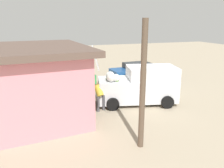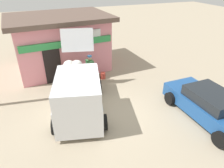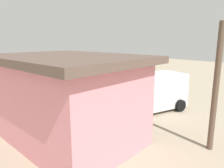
{
  "view_description": "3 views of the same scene",
  "coord_description": "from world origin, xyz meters",
  "px_view_note": "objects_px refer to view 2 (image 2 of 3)",
  "views": [
    {
      "loc": [
        -11.49,
        5.84,
        4.38
      ],
      "look_at": [
        0.4,
        1.65,
        0.79
      ],
      "focal_mm": 35.1,
      "sensor_mm": 36.0,
      "label": 1
    },
    {
      "loc": [
        -2.44,
        -6.97,
        5.59
      ],
      "look_at": [
        0.61,
        1.04,
        0.84
      ],
      "focal_mm": 32.74,
      "sensor_mm": 36.0,
      "label": 2
    },
    {
      "loc": [
        -7.77,
        9.83,
        3.88
      ],
      "look_at": [
        1.44,
        1.2,
        1.21
      ],
      "focal_mm": 33.25,
      "sensor_mm": 36.0,
      "label": 3
    }
  ],
  "objects_px": {
    "storefront_bar": "(61,42)",
    "unloaded_banana_pile": "(81,74)",
    "vendor_standing": "(90,68)",
    "customer_bending": "(64,74)",
    "paint_bucket": "(103,75)",
    "parked_sedan": "(210,106)",
    "delivery_van": "(79,92)"
  },
  "relations": [
    {
      "from": "parked_sedan",
      "to": "paint_bucket",
      "type": "xyz_separation_m",
      "value": [
        -3.1,
        5.1,
        -0.4
      ]
    },
    {
      "from": "parked_sedan",
      "to": "paint_bucket",
      "type": "relative_size",
      "value": 11.68
    },
    {
      "from": "customer_bending",
      "to": "paint_bucket",
      "type": "height_order",
      "value": "customer_bending"
    },
    {
      "from": "vendor_standing",
      "to": "unloaded_banana_pile",
      "type": "xyz_separation_m",
      "value": [
        -0.38,
        0.88,
        -0.7
      ]
    },
    {
      "from": "unloaded_banana_pile",
      "to": "paint_bucket",
      "type": "height_order",
      "value": "unloaded_banana_pile"
    },
    {
      "from": "unloaded_banana_pile",
      "to": "vendor_standing",
      "type": "bearing_deg",
      "value": -66.65
    },
    {
      "from": "storefront_bar",
      "to": "unloaded_banana_pile",
      "type": "height_order",
      "value": "storefront_bar"
    },
    {
      "from": "customer_bending",
      "to": "unloaded_banana_pile",
      "type": "height_order",
      "value": "customer_bending"
    },
    {
      "from": "vendor_standing",
      "to": "customer_bending",
      "type": "bearing_deg",
      "value": -176.67
    },
    {
      "from": "vendor_standing",
      "to": "unloaded_banana_pile",
      "type": "height_order",
      "value": "vendor_standing"
    },
    {
      "from": "vendor_standing",
      "to": "paint_bucket",
      "type": "relative_size",
      "value": 4.39
    },
    {
      "from": "parked_sedan",
      "to": "customer_bending",
      "type": "distance_m",
      "value": 7.16
    },
    {
      "from": "vendor_standing",
      "to": "customer_bending",
      "type": "relative_size",
      "value": 1.13
    },
    {
      "from": "customer_bending",
      "to": "paint_bucket",
      "type": "relative_size",
      "value": 3.9
    },
    {
      "from": "paint_bucket",
      "to": "customer_bending",
      "type": "bearing_deg",
      "value": -171.2
    },
    {
      "from": "parked_sedan",
      "to": "vendor_standing",
      "type": "height_order",
      "value": "vendor_standing"
    },
    {
      "from": "parked_sedan",
      "to": "storefront_bar",
      "type": "bearing_deg",
      "value": 123.5
    },
    {
      "from": "storefront_bar",
      "to": "parked_sedan",
      "type": "relative_size",
      "value": 1.45
    },
    {
      "from": "delivery_van",
      "to": "vendor_standing",
      "type": "xyz_separation_m",
      "value": [
        1.18,
        2.48,
        -0.09
      ]
    },
    {
      "from": "storefront_bar",
      "to": "parked_sedan",
      "type": "distance_m",
      "value": 9.13
    },
    {
      "from": "storefront_bar",
      "to": "vendor_standing",
      "type": "bearing_deg",
      "value": -68.23
    },
    {
      "from": "storefront_bar",
      "to": "parked_sedan",
      "type": "height_order",
      "value": "storefront_bar"
    },
    {
      "from": "delivery_van",
      "to": "paint_bucket",
      "type": "bearing_deg",
      "value": 53.93
    },
    {
      "from": "vendor_standing",
      "to": "parked_sedan",
      "type": "bearing_deg",
      "value": -51.0
    },
    {
      "from": "customer_bending",
      "to": "unloaded_banana_pile",
      "type": "xyz_separation_m",
      "value": [
        1.06,
        0.96,
        -0.63
      ]
    },
    {
      "from": "delivery_van",
      "to": "paint_bucket",
      "type": "distance_m",
      "value": 3.49
    },
    {
      "from": "vendor_standing",
      "to": "unloaded_banana_pile",
      "type": "relative_size",
      "value": 1.63
    },
    {
      "from": "storefront_bar",
      "to": "customer_bending",
      "type": "xyz_separation_m",
      "value": [
        -0.36,
        -2.81,
        -0.85
      ]
    },
    {
      "from": "vendor_standing",
      "to": "delivery_van",
      "type": "bearing_deg",
      "value": -115.52
    },
    {
      "from": "storefront_bar",
      "to": "vendor_standing",
      "type": "xyz_separation_m",
      "value": [
        1.09,
        -2.72,
        -0.78
      ]
    },
    {
      "from": "storefront_bar",
      "to": "paint_bucket",
      "type": "distance_m",
      "value": 3.46
    },
    {
      "from": "storefront_bar",
      "to": "unloaded_banana_pile",
      "type": "distance_m",
      "value": 2.47
    }
  ]
}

